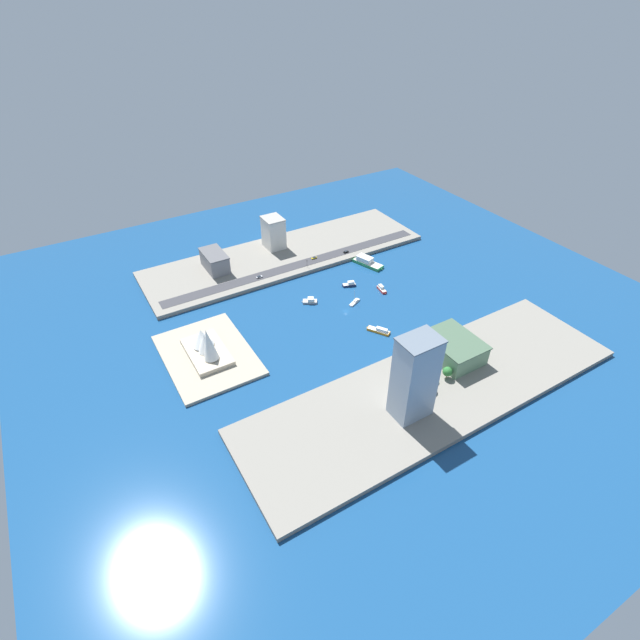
# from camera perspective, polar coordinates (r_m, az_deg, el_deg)

# --- Properties ---
(ground_plane) EXTENTS (440.00, 440.00, 0.00)m
(ground_plane) POSITION_cam_1_polar(r_m,az_deg,el_deg) (344.47, 3.11, 1.05)
(ground_plane) COLOR navy
(quay_west) EXTENTS (70.00, 240.00, 3.10)m
(quay_west) POSITION_cam_1_polar(r_m,az_deg,el_deg) (289.48, 13.44, -8.09)
(quay_west) COLOR gray
(quay_west) RESTS_ON ground_plane
(quay_east) EXTENTS (70.00, 240.00, 3.10)m
(quay_east) POSITION_cam_1_polar(r_m,az_deg,el_deg) (412.05, -4.11, 7.80)
(quay_east) COLOR gray
(quay_east) RESTS_ON ground_plane
(peninsula_point) EXTENTS (71.84, 52.62, 2.00)m
(peninsula_point) POSITION_cam_1_polar(r_m,az_deg,el_deg) (313.32, -13.30, -4.09)
(peninsula_point) COLOR #A89E89
(peninsula_point) RESTS_ON ground_plane
(road_strip) EXTENTS (10.87, 228.00, 0.15)m
(road_strip) POSITION_cam_1_polar(r_m,az_deg,el_deg) (393.72, -2.59, 6.64)
(road_strip) COLOR #38383D
(road_strip) RESTS_ON quay_east
(tugboat_red) EXTENTS (11.88, 4.94, 4.00)m
(tugboat_red) POSITION_cam_1_polar(r_m,az_deg,el_deg) (368.46, 7.39, 3.70)
(tugboat_red) COLOR red
(tugboat_red) RESTS_ON ground_plane
(sailboat_small_white) EXTENTS (7.35, 11.53, 11.53)m
(sailboat_small_white) POSITION_cam_1_polar(r_m,az_deg,el_deg) (353.02, 4.17, 2.16)
(sailboat_small_white) COLOR white
(sailboat_small_white) RESTS_ON ground_plane
(yacht_sleek_gray) EXTENTS (9.67, 11.66, 4.10)m
(yacht_sleek_gray) POSITION_cam_1_polar(r_m,az_deg,el_deg) (352.16, -1.21, 2.30)
(yacht_sleek_gray) COLOR #999EA3
(yacht_sleek_gray) RESTS_ON ground_plane
(water_taxi_orange) EXTENTS (15.84, 11.86, 3.74)m
(water_taxi_orange) POSITION_cam_1_polar(r_m,az_deg,el_deg) (326.36, 7.09, -1.25)
(water_taxi_orange) COLOR orange
(water_taxi_orange) RESTS_ON ground_plane
(patrol_launch_navy) EXTENTS (6.93, 11.60, 3.87)m
(patrol_launch_navy) POSITION_cam_1_polar(r_m,az_deg,el_deg) (371.91, 3.55, 4.30)
(patrol_launch_navy) COLOR #1E284C
(patrol_launch_navy) RESTS_ON ground_plane
(ferry_green_doubledeck) EXTENTS (28.18, 16.64, 6.54)m
(ferry_green_doubledeck) POSITION_cam_1_polar(r_m,az_deg,el_deg) (400.56, 5.63, 6.95)
(ferry_green_doubledeck) COLOR #2D8C4C
(ferry_green_doubledeck) RESTS_ON ground_plane
(tower_tall_glass) EXTENTS (15.98, 21.38, 51.54)m
(tower_tall_glass) POSITION_cam_1_polar(r_m,az_deg,el_deg) (254.06, 11.25, -6.80)
(tower_tall_glass) COLOR #8C9EB2
(tower_tall_glass) RESTS_ON quay_west
(warehouse_low_gray) EXTENTS (28.96, 16.01, 14.60)m
(warehouse_low_gray) POSITION_cam_1_polar(r_m,az_deg,el_deg) (393.29, -12.48, 6.93)
(warehouse_low_gray) COLOR gray
(warehouse_low_gray) RESTS_ON quay_east
(hotel_broad_white) EXTENTS (18.83, 15.85, 27.03)m
(hotel_broad_white) POSITION_cam_1_polar(r_m,az_deg,el_deg) (416.16, -5.58, 10.37)
(hotel_broad_white) COLOR silver
(hotel_broad_white) RESTS_ON quay_east
(terminal_long_green) EXTENTS (35.28, 27.91, 13.43)m
(terminal_long_green) POSITION_cam_1_polar(r_m,az_deg,el_deg) (307.85, 15.66, -3.25)
(terminal_long_green) COLOR slate
(terminal_long_green) RESTS_ON quay_west
(suv_black) EXTENTS (1.97, 4.75, 1.56)m
(suv_black) POSITION_cam_1_polar(r_m,az_deg,el_deg) (411.22, 3.12, 8.17)
(suv_black) COLOR black
(suv_black) RESTS_ON road_strip
(taxi_yellow_cab) EXTENTS (1.82, 4.86, 1.44)m
(taxi_yellow_cab) POSITION_cam_1_polar(r_m,az_deg,el_deg) (401.50, -0.71, 7.45)
(taxi_yellow_cab) COLOR black
(taxi_yellow_cab) RESTS_ON road_strip
(sedan_silver) EXTENTS (2.06, 5.07, 1.46)m
(sedan_silver) POSITION_cam_1_polar(r_m,az_deg,el_deg) (378.62, -7.29, 5.15)
(sedan_silver) COLOR black
(sedan_silver) RESTS_ON road_strip
(traffic_light_waterfront) EXTENTS (0.36, 0.36, 6.50)m
(traffic_light_waterfront) POSITION_cam_1_polar(r_m,az_deg,el_deg) (388.17, -1.57, 6.91)
(traffic_light_waterfront) COLOR black
(traffic_light_waterfront) RESTS_ON quay_east
(opera_landmark) EXTENTS (38.64, 23.05, 24.03)m
(opera_landmark) POSITION_cam_1_polar(r_m,az_deg,el_deg) (308.00, -13.51, -2.92)
(opera_landmark) COLOR #BCAD93
(opera_landmark) RESTS_ON peninsula_point
(park_tree_cluster) EXTENTS (11.08, 21.86, 9.38)m
(park_tree_cluster) POSITION_cam_1_polar(r_m,az_deg,el_deg) (287.48, 13.75, -6.50)
(park_tree_cluster) COLOR brown
(park_tree_cluster) RESTS_ON quay_west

